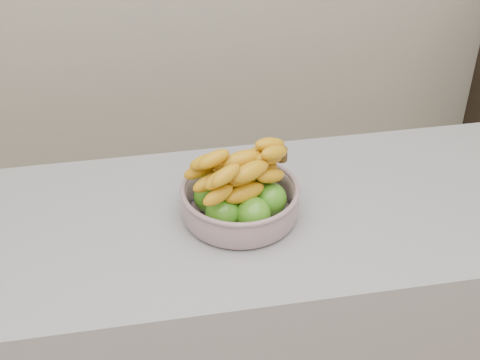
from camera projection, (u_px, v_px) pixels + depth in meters
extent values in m
cube|color=gray|center=(216.00, 348.00, 1.81)|extent=(2.00, 0.60, 0.90)
cylinder|color=#A0B3C1|center=(240.00, 213.00, 1.56)|extent=(0.23, 0.23, 0.01)
torus|color=#A0B3C1|center=(240.00, 189.00, 1.52)|extent=(0.27, 0.27, 0.01)
sphere|color=#478717|center=(253.00, 214.00, 1.48)|extent=(0.08, 0.08, 0.08)
sphere|color=#478717|center=(270.00, 199.00, 1.53)|extent=(0.08, 0.08, 0.08)
sphere|color=#478717|center=(256.00, 183.00, 1.58)|extent=(0.08, 0.08, 0.08)
sphere|color=#478717|center=(228.00, 182.00, 1.59)|extent=(0.08, 0.08, 0.08)
sphere|color=#478717|center=(211.00, 196.00, 1.54)|extent=(0.08, 0.08, 0.08)
sphere|color=#478717|center=(223.00, 213.00, 1.49)|extent=(0.08, 0.08, 0.08)
ellipsoid|color=yellow|center=(245.00, 193.00, 1.47)|extent=(0.18, 0.10, 0.04)
ellipsoid|color=yellow|center=(236.00, 182.00, 1.51)|extent=(0.18, 0.08, 0.04)
ellipsoid|color=yellow|center=(228.00, 173.00, 1.54)|extent=(0.18, 0.06, 0.04)
ellipsoid|color=yellow|center=(245.00, 176.00, 1.47)|extent=(0.17, 0.11, 0.04)
ellipsoid|color=yellow|center=(236.00, 165.00, 1.51)|extent=(0.18, 0.05, 0.04)
ellipsoid|color=yellow|center=(242.00, 159.00, 1.48)|extent=(0.18, 0.08, 0.04)
ellipsoid|color=yellow|center=(251.00, 171.00, 1.44)|extent=(0.17, 0.12, 0.04)
cylinder|color=#432E15|center=(281.00, 154.00, 1.52)|extent=(0.03, 0.03, 0.03)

